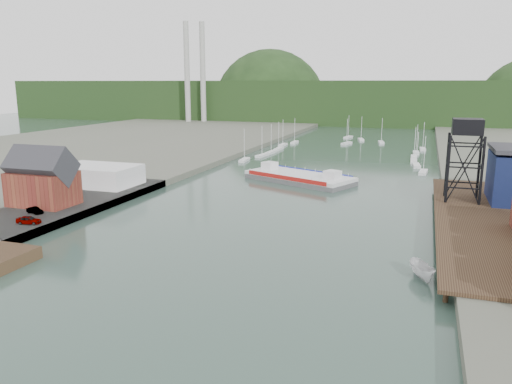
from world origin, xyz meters
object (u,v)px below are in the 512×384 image
Objects in this scene: chain_ferry at (299,177)px; car_west_a at (29,220)px; harbor_building at (42,182)px; lift_tower at (467,132)px; motorboat at (422,271)px.

car_west_a is at bearing -95.28° from chain_ferry.
lift_tower reaches higher than harbor_building.
harbor_building is at bearing 146.95° from motorboat.
car_west_a is (7.14, -11.78, -3.79)m from harbor_building.
harbor_building is 71.46m from motorboat.
chain_ferry is at bearing -40.43° from car_west_a.
harbor_building is at bearing -106.58° from chain_ferry.
lift_tower is 44.27m from chain_ferry.
chain_ferry reaches higher than car_west_a.
lift_tower is 3.91× the size of car_west_a.
harbor_building is 0.40× the size of chain_ferry.
lift_tower reaches higher than car_west_a.
chain_ferry is at bearing 49.67° from harbor_building.
motorboat is 63.20m from car_west_a.
lift_tower is at bearing -2.53° from chain_ferry.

